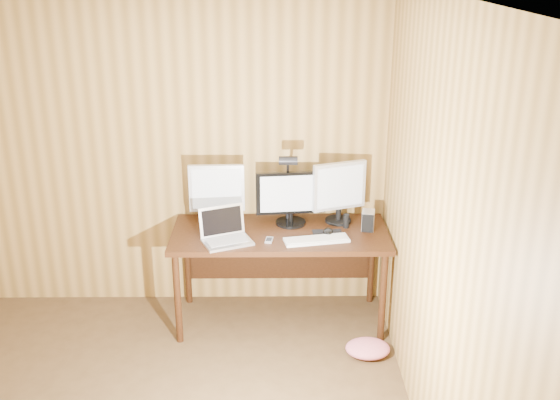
{
  "coord_description": "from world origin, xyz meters",
  "views": [
    {
      "loc": [
        0.89,
        -2.81,
        2.69
      ],
      "look_at": [
        0.93,
        1.58,
        1.02
      ],
      "focal_mm": 42.0,
      "sensor_mm": 36.0,
      "label": 1
    }
  ],
  "objects_px": {
    "laptop": "(225,233)",
    "keyboard": "(317,240)",
    "monitor_center": "(291,197)",
    "desk_lamp": "(288,179)",
    "monitor_left": "(217,192)",
    "mouse": "(328,231)",
    "speaker": "(346,221)",
    "hard_drive": "(368,220)",
    "desk": "(280,243)",
    "phone": "(269,240)",
    "monitor_right": "(339,190)"
  },
  "relations": [
    {
      "from": "monitor_left",
      "to": "laptop",
      "type": "xyz_separation_m",
      "value": [
        0.08,
        -0.32,
        -0.19
      ]
    },
    {
      "from": "laptop",
      "to": "mouse",
      "type": "height_order",
      "value": "laptop"
    },
    {
      "from": "monitor_left",
      "to": "phone",
      "type": "distance_m",
      "value": 0.56
    },
    {
      "from": "laptop",
      "to": "phone",
      "type": "height_order",
      "value": "laptop"
    },
    {
      "from": "monitor_left",
      "to": "mouse",
      "type": "bearing_deg",
      "value": -16.54
    },
    {
      "from": "mouse",
      "to": "desk_lamp",
      "type": "height_order",
      "value": "desk_lamp"
    },
    {
      "from": "monitor_left",
      "to": "monitor_right",
      "type": "bearing_deg",
      "value": -0.3
    },
    {
      "from": "desk",
      "to": "keyboard",
      "type": "distance_m",
      "value": 0.38
    },
    {
      "from": "speaker",
      "to": "hard_drive",
      "type": "bearing_deg",
      "value": -11.88
    },
    {
      "from": "monitor_left",
      "to": "desk",
      "type": "bearing_deg",
      "value": -12.64
    },
    {
      "from": "monitor_left",
      "to": "mouse",
      "type": "xyz_separation_m",
      "value": [
        0.82,
        -0.21,
        -0.23
      ]
    },
    {
      "from": "speaker",
      "to": "laptop",
      "type": "bearing_deg",
      "value": -165.75
    },
    {
      "from": "hard_drive",
      "to": "desk_lamp",
      "type": "relative_size",
      "value": 0.24
    },
    {
      "from": "laptop",
      "to": "desk_lamp",
      "type": "bearing_deg",
      "value": 10.14
    },
    {
      "from": "hard_drive",
      "to": "monitor_center",
      "type": "bearing_deg",
      "value": -179.96
    },
    {
      "from": "mouse",
      "to": "phone",
      "type": "bearing_deg",
      "value": -173.88
    },
    {
      "from": "monitor_left",
      "to": "desk_lamp",
      "type": "xyz_separation_m",
      "value": [
        0.53,
        -0.02,
        0.12
      ]
    },
    {
      "from": "desk",
      "to": "hard_drive",
      "type": "bearing_deg",
      "value": -2.87
    },
    {
      "from": "speaker",
      "to": "desk_lamp",
      "type": "relative_size",
      "value": 0.18
    },
    {
      "from": "monitor_center",
      "to": "keyboard",
      "type": "relative_size",
      "value": 1.1
    },
    {
      "from": "monitor_right",
      "to": "monitor_center",
      "type": "bearing_deg",
      "value": 165.83
    },
    {
      "from": "laptop",
      "to": "keyboard",
      "type": "xyz_separation_m",
      "value": [
        0.66,
        -0.02,
        -0.05
      ]
    },
    {
      "from": "phone",
      "to": "desk_lamp",
      "type": "relative_size",
      "value": 0.18
    },
    {
      "from": "monitor_center",
      "to": "desk_lamp",
      "type": "distance_m",
      "value": 0.16
    },
    {
      "from": "mouse",
      "to": "phone",
      "type": "height_order",
      "value": "mouse"
    },
    {
      "from": "mouse",
      "to": "hard_drive",
      "type": "height_order",
      "value": "hard_drive"
    },
    {
      "from": "phone",
      "to": "speaker",
      "type": "distance_m",
      "value": 0.62
    },
    {
      "from": "keyboard",
      "to": "monitor_left",
      "type": "bearing_deg",
      "value": 144.6
    },
    {
      "from": "hard_drive",
      "to": "speaker",
      "type": "height_order",
      "value": "hard_drive"
    },
    {
      "from": "monitor_right",
      "to": "keyboard",
      "type": "distance_m",
      "value": 0.48
    },
    {
      "from": "monitor_center",
      "to": "desk_lamp",
      "type": "relative_size",
      "value": 0.89
    },
    {
      "from": "desk",
      "to": "monitor_right",
      "type": "distance_m",
      "value": 0.6
    },
    {
      "from": "desk",
      "to": "laptop",
      "type": "distance_m",
      "value": 0.49
    },
    {
      "from": "laptop",
      "to": "speaker",
      "type": "relative_size",
      "value": 3.8
    },
    {
      "from": "monitor_right",
      "to": "phone",
      "type": "distance_m",
      "value": 0.68
    },
    {
      "from": "monitor_right",
      "to": "speaker",
      "type": "bearing_deg",
      "value": -87.22
    },
    {
      "from": "monitor_center",
      "to": "hard_drive",
      "type": "distance_m",
      "value": 0.6
    },
    {
      "from": "desk",
      "to": "monitor_right",
      "type": "bearing_deg",
      "value": 14.38
    },
    {
      "from": "monitor_left",
      "to": "speaker",
      "type": "height_order",
      "value": "monitor_left"
    },
    {
      "from": "desk",
      "to": "mouse",
      "type": "bearing_deg",
      "value": -19.66
    },
    {
      "from": "hard_drive",
      "to": "desk_lamp",
      "type": "bearing_deg",
      "value": -178.68
    },
    {
      "from": "monitor_left",
      "to": "speaker",
      "type": "bearing_deg",
      "value": -7.15
    },
    {
      "from": "desk",
      "to": "speaker",
      "type": "relative_size",
      "value": 14.99
    },
    {
      "from": "desk",
      "to": "laptop",
      "type": "relative_size",
      "value": 3.95
    },
    {
      "from": "monitor_center",
      "to": "monitor_right",
      "type": "relative_size",
      "value": 1.11
    },
    {
      "from": "monitor_left",
      "to": "laptop",
      "type": "bearing_deg",
      "value": -78.26
    },
    {
      "from": "mouse",
      "to": "desk_lamp",
      "type": "relative_size",
      "value": 0.19
    },
    {
      "from": "monitor_left",
      "to": "keyboard",
      "type": "bearing_deg",
      "value": -26.51
    },
    {
      "from": "laptop",
      "to": "mouse",
      "type": "xyz_separation_m",
      "value": [
        0.75,
        0.1,
        -0.04
      ]
    },
    {
      "from": "monitor_center",
      "to": "laptop",
      "type": "height_order",
      "value": "monitor_center"
    }
  ]
}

